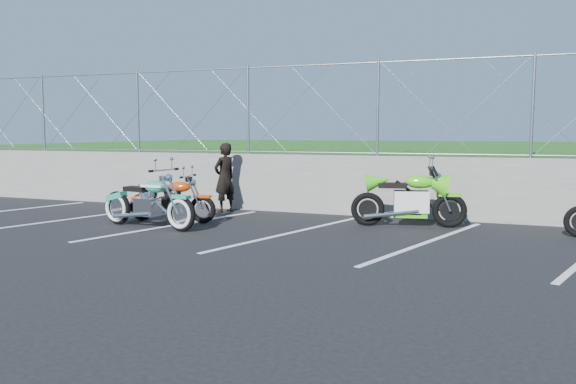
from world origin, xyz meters
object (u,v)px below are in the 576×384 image
at_px(sportbike_green, 410,201).
at_px(naked_orange, 173,202).
at_px(cruiser_turquoise, 149,204).
at_px(person_standing, 225,178).

bearing_deg(sportbike_green, naked_orange, -178.44).
distance_m(cruiser_turquoise, person_standing, 2.43).
bearing_deg(cruiser_turquoise, person_standing, 90.32).
height_order(naked_orange, person_standing, person_standing).
distance_m(cruiser_turquoise, naked_orange, 0.77).
bearing_deg(cruiser_turquoise, naked_orange, 96.84).
height_order(cruiser_turquoise, sportbike_green, sportbike_green).
bearing_deg(person_standing, sportbike_green, 105.33).
relative_size(naked_orange, sportbike_green, 0.88).
distance_m(sportbike_green, person_standing, 4.24).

